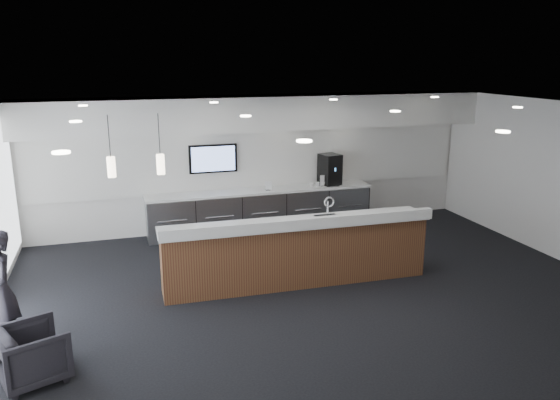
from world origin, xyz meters
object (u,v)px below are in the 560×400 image
object	(u,v)px
armchair	(33,354)
lounge_guest	(1,291)
service_counter	(297,251)
coffee_machine	(330,169)

from	to	relation	value
armchair	lounge_guest	distance (m)	1.12
service_counter	armchair	bearing A→B (deg)	-153.86
service_counter	armchair	size ratio (longest dim) A/B	6.10
coffee_machine	armchair	distance (m)	7.64
armchair	coffee_machine	bearing A→B (deg)	-71.03
coffee_machine	lounge_guest	bearing A→B (deg)	-160.29
service_counter	coffee_machine	xyz separation A→B (m)	(1.83, 3.04, 0.72)
service_counter	lounge_guest	world-z (taller)	lounge_guest
coffee_machine	armchair	xyz separation A→B (m)	(-5.80, -4.88, -0.95)
service_counter	armchair	distance (m)	4.39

